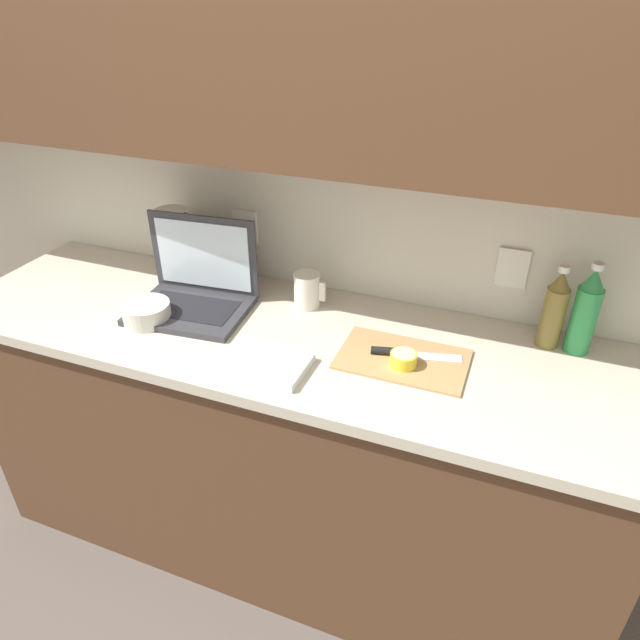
{
  "coord_description": "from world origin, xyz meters",
  "views": [
    {
      "loc": [
        0.64,
        -1.3,
        1.86
      ],
      "look_at": [
        0.14,
        -0.01,
        1.02
      ],
      "focal_mm": 32.0,
      "sensor_mm": 36.0,
      "label": 1
    }
  ],
  "objects_px": {
    "laptop": "(196,287)",
    "bowl_white": "(147,313)",
    "bottle_oil_tall": "(585,312)",
    "measuring_cup": "(307,290)",
    "lemon_half_cut": "(403,359)",
    "bottle_green_soda": "(554,310)",
    "knife": "(401,353)",
    "paper_towel_roll": "(176,243)",
    "cutting_board": "(403,359)"
  },
  "relations": [
    {
      "from": "bottle_oil_tall",
      "to": "measuring_cup",
      "type": "relative_size",
      "value": 2.41
    },
    {
      "from": "cutting_board",
      "to": "lemon_half_cut",
      "type": "bearing_deg",
      "value": -75.41
    },
    {
      "from": "knife",
      "to": "measuring_cup",
      "type": "xyz_separation_m",
      "value": [
        -0.35,
        0.18,
        0.04
      ]
    },
    {
      "from": "knife",
      "to": "bottle_oil_tall",
      "type": "height_order",
      "value": "bottle_oil_tall"
    },
    {
      "from": "knife",
      "to": "paper_towel_roll",
      "type": "relative_size",
      "value": 1.03
    },
    {
      "from": "bottle_oil_tall",
      "to": "paper_towel_roll",
      "type": "distance_m",
      "value": 1.32
    },
    {
      "from": "bottle_green_soda",
      "to": "bowl_white",
      "type": "xyz_separation_m",
      "value": [
        -1.15,
        -0.31,
        -0.08
      ]
    },
    {
      "from": "bottle_green_soda",
      "to": "bottle_oil_tall",
      "type": "height_order",
      "value": "bottle_oil_tall"
    },
    {
      "from": "bottle_green_soda",
      "to": "paper_towel_roll",
      "type": "relative_size",
      "value": 1.03
    },
    {
      "from": "laptop",
      "to": "bowl_white",
      "type": "bearing_deg",
      "value": -127.62
    },
    {
      "from": "measuring_cup",
      "to": "paper_towel_roll",
      "type": "distance_m",
      "value": 0.51
    },
    {
      "from": "bowl_white",
      "to": "paper_towel_roll",
      "type": "xyz_separation_m",
      "value": [
        -0.09,
        0.31,
        0.09
      ]
    },
    {
      "from": "measuring_cup",
      "to": "lemon_half_cut",
      "type": "bearing_deg",
      "value": -30.63
    },
    {
      "from": "measuring_cup",
      "to": "bowl_white",
      "type": "xyz_separation_m",
      "value": [
        -0.42,
        -0.27,
        -0.03
      ]
    },
    {
      "from": "cutting_board",
      "to": "measuring_cup",
      "type": "distance_m",
      "value": 0.41
    },
    {
      "from": "knife",
      "to": "bottle_oil_tall",
      "type": "bearing_deg",
      "value": 11.68
    },
    {
      "from": "lemon_half_cut",
      "to": "bottle_green_soda",
      "type": "distance_m",
      "value": 0.45
    },
    {
      "from": "laptop",
      "to": "paper_towel_roll",
      "type": "bearing_deg",
      "value": 131.75
    },
    {
      "from": "bowl_white",
      "to": "paper_towel_roll",
      "type": "bearing_deg",
      "value": 105.68
    },
    {
      "from": "lemon_half_cut",
      "to": "bottle_green_soda",
      "type": "xyz_separation_m",
      "value": [
        0.36,
        0.26,
        0.09
      ]
    },
    {
      "from": "bottle_green_soda",
      "to": "knife",
      "type": "bearing_deg",
      "value": -149.91
    },
    {
      "from": "bottle_green_soda",
      "to": "lemon_half_cut",
      "type": "bearing_deg",
      "value": -144.04
    },
    {
      "from": "laptop",
      "to": "measuring_cup",
      "type": "relative_size",
      "value": 3.36
    },
    {
      "from": "knife",
      "to": "paper_towel_roll",
      "type": "bearing_deg",
      "value": 151.98
    },
    {
      "from": "cutting_board",
      "to": "bowl_white",
      "type": "height_order",
      "value": "bowl_white"
    },
    {
      "from": "laptop",
      "to": "bowl_white",
      "type": "distance_m",
      "value": 0.17
    },
    {
      "from": "bottle_oil_tall",
      "to": "bowl_white",
      "type": "relative_size",
      "value": 1.87
    },
    {
      "from": "paper_towel_roll",
      "to": "knife",
      "type": "bearing_deg",
      "value": -14.09
    },
    {
      "from": "bottle_oil_tall",
      "to": "bottle_green_soda",
      "type": "bearing_deg",
      "value": 180.0
    },
    {
      "from": "bottle_oil_tall",
      "to": "measuring_cup",
      "type": "xyz_separation_m",
      "value": [
        -0.81,
        -0.04,
        -0.07
      ]
    },
    {
      "from": "laptop",
      "to": "measuring_cup",
      "type": "xyz_separation_m",
      "value": [
        0.33,
        0.13,
        -0.01
      ]
    },
    {
      "from": "bowl_white",
      "to": "knife",
      "type": "bearing_deg",
      "value": 6.77
    },
    {
      "from": "cutting_board",
      "to": "lemon_half_cut",
      "type": "height_order",
      "value": "lemon_half_cut"
    },
    {
      "from": "bottle_green_soda",
      "to": "laptop",
      "type": "bearing_deg",
      "value": -171.02
    },
    {
      "from": "laptop",
      "to": "bottle_oil_tall",
      "type": "distance_m",
      "value": 1.16
    },
    {
      "from": "bowl_white",
      "to": "lemon_half_cut",
      "type": "bearing_deg",
      "value": 3.58
    },
    {
      "from": "knife",
      "to": "bottle_green_soda",
      "type": "bearing_deg",
      "value": 16.16
    },
    {
      "from": "cutting_board",
      "to": "knife",
      "type": "relative_size",
      "value": 1.41
    },
    {
      "from": "lemon_half_cut",
      "to": "cutting_board",
      "type": "bearing_deg",
      "value": 104.59
    },
    {
      "from": "laptop",
      "to": "knife",
      "type": "distance_m",
      "value": 0.69
    },
    {
      "from": "laptop",
      "to": "bowl_white",
      "type": "xyz_separation_m",
      "value": [
        -0.09,
        -0.14,
        -0.03
      ]
    },
    {
      "from": "knife",
      "to": "bottle_oil_tall",
      "type": "distance_m",
      "value": 0.52
    },
    {
      "from": "knife",
      "to": "lemon_half_cut",
      "type": "relative_size",
      "value": 3.44
    },
    {
      "from": "laptop",
      "to": "measuring_cup",
      "type": "height_order",
      "value": "laptop"
    },
    {
      "from": "paper_towel_roll",
      "to": "bottle_green_soda",
      "type": "bearing_deg",
      "value": 0.09
    },
    {
      "from": "measuring_cup",
      "to": "paper_towel_roll",
      "type": "height_order",
      "value": "paper_towel_roll"
    },
    {
      "from": "laptop",
      "to": "bottle_green_soda",
      "type": "distance_m",
      "value": 1.08
    },
    {
      "from": "knife",
      "to": "bowl_white",
      "type": "relative_size",
      "value": 1.72
    },
    {
      "from": "bowl_white",
      "to": "laptop",
      "type": "bearing_deg",
      "value": 57.57
    },
    {
      "from": "cutting_board",
      "to": "measuring_cup",
      "type": "bearing_deg",
      "value": 152.57
    }
  ]
}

